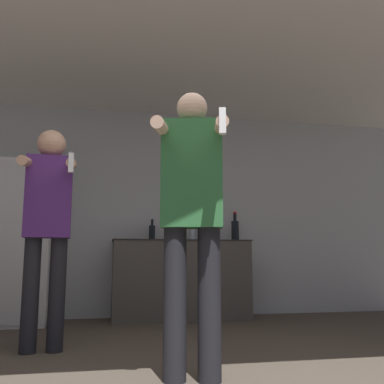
% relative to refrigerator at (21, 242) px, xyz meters
% --- Properties ---
extents(wall_back, '(7.00, 0.06, 2.55)m').
position_rel_refrigerator_xyz_m(wall_back, '(1.30, 0.36, 0.40)').
color(wall_back, '#B2B7BC').
rests_on(wall_back, ground_plane).
extents(ceiling_slab, '(7.00, 3.91, 0.05)m').
position_rel_refrigerator_xyz_m(ceiling_slab, '(1.30, -1.37, 1.70)').
color(ceiling_slab, silver).
rests_on(ceiling_slab, wall_back).
extents(refrigerator, '(0.66, 0.69, 1.74)m').
position_rel_refrigerator_xyz_m(refrigerator, '(0.00, 0.00, 0.00)').
color(refrigerator, white).
rests_on(refrigerator, ground_plane).
extents(counter, '(1.59, 0.61, 0.91)m').
position_rel_refrigerator_xyz_m(counter, '(1.78, 0.04, -0.42)').
color(counter, '#47423D').
rests_on(counter, ground_plane).
extents(bottle_brown_liquor, '(0.07, 0.07, 0.29)m').
position_rel_refrigerator_xyz_m(bottle_brown_liquor, '(1.94, 0.12, 0.15)').
color(bottle_brown_liquor, silver).
rests_on(bottle_brown_liquor, counter).
extents(bottle_red_label, '(0.09, 0.09, 0.37)m').
position_rel_refrigerator_xyz_m(bottle_red_label, '(2.47, 0.12, 0.18)').
color(bottle_red_label, black).
rests_on(bottle_red_label, counter).
extents(bottle_tall_gin, '(0.07, 0.07, 0.26)m').
position_rel_refrigerator_xyz_m(bottle_tall_gin, '(1.44, 0.12, 0.13)').
color(bottle_tall_gin, black).
rests_on(bottle_tall_gin, counter).
extents(person_woman_foreground, '(0.50, 0.58, 1.72)m').
position_rel_refrigerator_xyz_m(person_woman_foreground, '(1.42, -2.46, 0.10)').
color(person_woman_foreground, black).
rests_on(person_woman_foreground, ground_plane).
extents(person_man_side, '(0.43, 0.53, 1.71)m').
position_rel_refrigerator_xyz_m(person_man_side, '(0.46, -1.50, 0.14)').
color(person_man_side, black).
rests_on(person_man_side, ground_plane).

